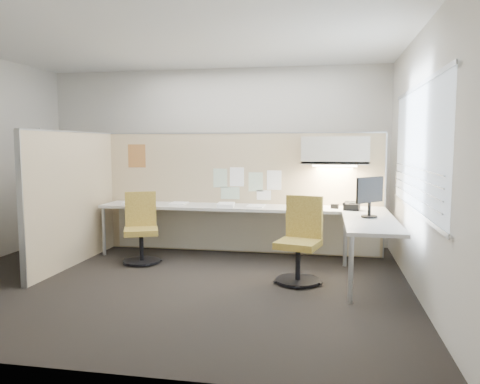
% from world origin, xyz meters
% --- Properties ---
extents(floor, '(5.50, 4.50, 0.01)m').
position_xyz_m(floor, '(0.00, 0.00, -0.01)').
color(floor, black).
rests_on(floor, ground).
extents(ceiling, '(5.50, 4.50, 0.01)m').
position_xyz_m(ceiling, '(0.00, 0.00, 2.80)').
color(ceiling, white).
rests_on(ceiling, wall_back).
extents(wall_back, '(5.50, 0.02, 2.80)m').
position_xyz_m(wall_back, '(0.00, 2.25, 1.40)').
color(wall_back, beige).
rests_on(wall_back, ground).
extents(wall_front, '(5.50, 0.02, 2.80)m').
position_xyz_m(wall_front, '(0.00, -2.25, 1.40)').
color(wall_front, beige).
rests_on(wall_front, ground).
extents(wall_right, '(0.02, 4.50, 2.80)m').
position_xyz_m(wall_right, '(2.75, 0.00, 1.40)').
color(wall_right, beige).
rests_on(wall_right, ground).
extents(window_pane, '(0.01, 2.80, 1.30)m').
position_xyz_m(window_pane, '(2.73, 0.00, 1.55)').
color(window_pane, '#9EACB8').
rests_on(window_pane, wall_right).
extents(partition_back, '(4.10, 0.06, 1.75)m').
position_xyz_m(partition_back, '(0.55, 1.60, 0.88)').
color(partition_back, '#C3B287').
rests_on(partition_back, floor).
extents(partition_left, '(0.06, 2.20, 1.75)m').
position_xyz_m(partition_left, '(-1.50, 0.50, 0.88)').
color(partition_left, '#C3B287').
rests_on(partition_left, floor).
extents(desk, '(4.00, 2.07, 0.73)m').
position_xyz_m(desk, '(0.93, 1.13, 0.60)').
color(desk, beige).
rests_on(desk, floor).
extents(overhead_bin, '(0.90, 0.36, 0.38)m').
position_xyz_m(overhead_bin, '(1.90, 1.39, 1.51)').
color(overhead_bin, beige).
rests_on(overhead_bin, partition_back).
extents(task_light_strip, '(0.60, 0.06, 0.02)m').
position_xyz_m(task_light_strip, '(1.90, 1.39, 1.30)').
color(task_light_strip, '#FFEABF').
rests_on(task_light_strip, overhead_bin).
extents(pinned_papers, '(1.01, 0.00, 0.47)m').
position_xyz_m(pinned_papers, '(0.63, 1.57, 1.03)').
color(pinned_papers, '#8CBF8C').
rests_on(pinned_papers, partition_back).
extents(poster, '(0.28, 0.00, 0.35)m').
position_xyz_m(poster, '(-1.05, 1.57, 1.42)').
color(poster, orange).
rests_on(poster, partition_back).
extents(chair_left, '(0.57, 0.58, 0.93)m').
position_xyz_m(chair_left, '(-0.66, 0.74, 0.44)').
color(chair_left, black).
rests_on(chair_left, floor).
extents(chair_right, '(0.56, 0.58, 0.98)m').
position_xyz_m(chair_right, '(1.51, 0.22, 0.46)').
color(chair_right, black).
rests_on(chair_right, floor).
extents(monitor, '(0.33, 0.35, 0.48)m').
position_xyz_m(monitor, '(2.30, 0.52, 1.01)').
color(monitor, black).
rests_on(monitor, desk).
extents(phone, '(0.24, 0.23, 0.12)m').
position_xyz_m(phone, '(2.12, 1.14, 0.78)').
color(phone, black).
rests_on(phone, desk).
extents(stapler, '(0.14, 0.09, 0.05)m').
position_xyz_m(stapler, '(1.51, 1.35, 0.76)').
color(stapler, black).
rests_on(stapler, desk).
extents(tape_dispenser, '(0.11, 0.08, 0.06)m').
position_xyz_m(tape_dispenser, '(1.91, 1.26, 0.76)').
color(tape_dispenser, black).
rests_on(tape_dispenser, desk).
extents(coat_hook, '(0.18, 0.45, 1.34)m').
position_xyz_m(coat_hook, '(-1.58, -0.30, 1.42)').
color(coat_hook, silver).
rests_on(coat_hook, partition_left).
extents(paper_stack_0, '(0.23, 0.30, 0.03)m').
position_xyz_m(paper_stack_0, '(-0.96, 1.20, 0.75)').
color(paper_stack_0, white).
rests_on(paper_stack_0, desk).
extents(paper_stack_1, '(0.24, 0.31, 0.02)m').
position_xyz_m(paper_stack_1, '(-0.32, 1.34, 0.74)').
color(paper_stack_1, white).
rests_on(paper_stack_1, desk).
extents(paper_stack_2, '(0.26, 0.32, 0.05)m').
position_xyz_m(paper_stack_2, '(0.42, 1.18, 0.75)').
color(paper_stack_2, white).
rests_on(paper_stack_2, desk).
extents(paper_stack_3, '(0.24, 0.31, 0.01)m').
position_xyz_m(paper_stack_3, '(0.83, 1.27, 0.74)').
color(paper_stack_3, white).
rests_on(paper_stack_3, desk).
extents(paper_stack_4, '(0.24, 0.31, 0.02)m').
position_xyz_m(paper_stack_4, '(1.42, 1.23, 0.74)').
color(paper_stack_4, white).
rests_on(paper_stack_4, desk).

